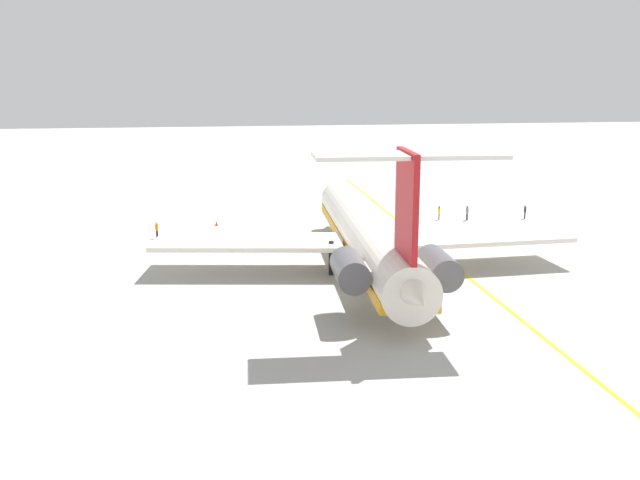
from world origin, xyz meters
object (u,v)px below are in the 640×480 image
Objects in this scene: ground_crew_near_nose at (525,210)px; ground_crew_portside at (439,211)px; ground_crew_starboard at (467,211)px; safety_cone_wingtip at (216,223)px; main_jetliner at (368,236)px; ground_crew_near_tail at (157,228)px.

ground_crew_near_nose is 10.30m from ground_crew_portside.
safety_cone_wingtip is at bearing 151.80° from ground_crew_starboard.
main_jetliner is 31.56m from ground_crew_near_nose.
ground_crew_near_nose is 3.02× the size of safety_cone_wingtip.
ground_crew_near_tail is at bearing 37.62° from ground_crew_portside.
ground_crew_near_nose is 0.95× the size of ground_crew_near_tail.
ground_crew_near_nose is at bearing -45.56° from main_jetliner.
ground_crew_near_nose is at bearing -132.53° from ground_crew_near_tail.
ground_crew_near_tail reaches higher than ground_crew_starboard.
ground_crew_near_tail is at bearing 161.01° from ground_crew_starboard.
ground_crew_near_tail is 1.06× the size of ground_crew_portside.
main_jetliner is 25.69m from safety_cone_wingtip.
ground_crew_starboard is at bearing 47.97° from ground_crew_near_nose.
ground_crew_portside is at bearing -28.60° from main_jetliner.
ground_crew_near_tail is 1.02× the size of ground_crew_starboard.
main_jetliner reaches higher than ground_crew_near_nose.
ground_crew_near_nose is at bearing -26.97° from ground_crew_starboard.
safety_cone_wingtip is at bearing 46.98° from ground_crew_near_nose.
ground_crew_near_tail is at bearing 54.63° from ground_crew_near_nose.
main_jetliner is 23.90× the size of ground_crew_near_tail.
ground_crew_portside is 25.89m from safety_cone_wingtip.
safety_cone_wingtip is (1.49, 36.13, -0.78)m from ground_crew_near_nose.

